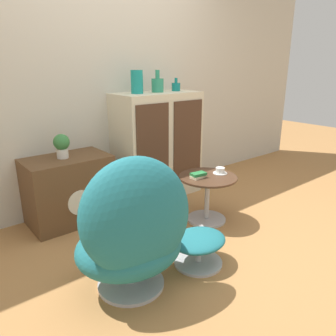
% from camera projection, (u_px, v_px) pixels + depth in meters
% --- Properties ---
extents(ground_plane, '(12.00, 12.00, 0.00)m').
position_uv_depth(ground_plane, '(199.00, 246.00, 2.66)').
color(ground_plane, '#A87542').
extents(wall_back, '(6.40, 0.06, 2.60)m').
position_uv_depth(wall_back, '(107.00, 75.00, 3.26)').
color(wall_back, beige).
rests_on(wall_back, ground_plane).
extents(sideboard, '(0.92, 0.47, 1.13)m').
position_uv_depth(sideboard, '(158.00, 145.00, 3.55)').
color(sideboard, beige).
rests_on(sideboard, ground_plane).
extents(tv_console, '(0.74, 0.47, 0.62)m').
position_uv_depth(tv_console, '(69.00, 190.00, 3.01)').
color(tv_console, brown).
rests_on(tv_console, ground_plane).
extents(egg_chair, '(0.78, 0.73, 0.94)m').
position_uv_depth(egg_chair, '(133.00, 232.00, 2.01)').
color(egg_chair, '#B7B7BC').
rests_on(egg_chair, ground_plane).
extents(ottoman, '(0.42, 0.36, 0.24)m').
position_uv_depth(ottoman, '(199.00, 244.00, 2.38)').
color(ottoman, '#B7B7BC').
rests_on(ottoman, ground_plane).
extents(coffee_table, '(0.53, 0.53, 0.44)m').
position_uv_depth(coffee_table, '(207.00, 192.00, 3.02)').
color(coffee_table, '#B7B7BC').
rests_on(coffee_table, ground_plane).
extents(vase_leftmost, '(0.12, 0.12, 0.22)m').
position_uv_depth(vase_leftmost, '(137.00, 82.00, 3.20)').
color(vase_leftmost, teal).
rests_on(vase_leftmost, sideboard).
extents(vase_inner_left, '(0.12, 0.12, 0.22)m').
position_uv_depth(vase_inner_left, '(158.00, 85.00, 3.36)').
color(vase_inner_left, '#2D8E6B').
rests_on(vase_inner_left, sideboard).
extents(vase_inner_right, '(0.09, 0.09, 0.14)m').
position_uv_depth(vase_inner_right, '(176.00, 86.00, 3.52)').
color(vase_inner_right, '#147A75').
rests_on(vase_inner_right, sideboard).
extents(potted_plant, '(0.14, 0.14, 0.22)m').
position_uv_depth(potted_plant, '(62.00, 145.00, 2.87)').
color(potted_plant, silver).
rests_on(potted_plant, tv_console).
extents(teacup, '(0.13, 0.13, 0.06)m').
position_uv_depth(teacup, '(220.00, 171.00, 3.04)').
color(teacup, white).
rests_on(teacup, coffee_table).
extents(book_stack, '(0.15, 0.10, 0.05)m').
position_uv_depth(book_stack, '(198.00, 175.00, 2.92)').
color(book_stack, beige).
rests_on(book_stack, coffee_table).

